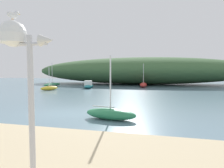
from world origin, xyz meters
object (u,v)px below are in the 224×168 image
object	(u,v)px
sailboat_near_shore	(110,114)
sailboat_outer_mooring	(49,88)
motorboat_mid_channel	(88,85)
seagull_on_radar	(13,14)
sailboat_inner_mooring	(52,84)
sailboat_east_reach	(143,85)
mast_structure	(18,47)

from	to	relation	value
sailboat_near_shore	sailboat_outer_mooring	distance (m)	18.69
sailboat_near_shore	motorboat_mid_channel	bearing A→B (deg)	114.14
sailboat_outer_mooring	motorboat_mid_channel	size ratio (longest dim) A/B	0.70
seagull_on_radar	motorboat_mid_channel	bearing A→B (deg)	107.55
sailboat_inner_mooring	sailboat_near_shore	bearing A→B (deg)	-52.23
seagull_on_radar	sailboat_outer_mooring	xyz separation A→B (m)	(-11.99, 20.30, -3.44)
sailboat_inner_mooring	sailboat_outer_mooring	size ratio (longest dim) A/B	1.37
sailboat_inner_mooring	motorboat_mid_channel	bearing A→B (deg)	-16.52
sailboat_outer_mooring	motorboat_mid_channel	distance (m)	6.28
sailboat_east_reach	sailboat_outer_mooring	world-z (taller)	sailboat_east_reach
sailboat_inner_mooring	sailboat_east_reach	bearing A→B (deg)	3.81
seagull_on_radar	sailboat_east_reach	size ratio (longest dim) A/B	0.08
sailboat_outer_mooring	sailboat_near_shore	bearing A→B (deg)	-48.22
sailboat_east_reach	sailboat_near_shore	size ratio (longest dim) A/B	1.15
mast_structure	seagull_on_radar	bearing A→B (deg)	171.86
mast_structure	sailboat_inner_mooring	bearing A→B (deg)	120.20
sailboat_inner_mooring	sailboat_outer_mooring	world-z (taller)	sailboat_inner_mooring
sailboat_near_shore	sailboat_inner_mooring	bearing A→B (deg)	127.77
seagull_on_radar	sailboat_east_reach	distance (m)	28.75
mast_structure	sailboat_near_shore	xyz separation A→B (m)	(0.36, 6.37, -2.74)
sailboat_east_reach	sailboat_inner_mooring	bearing A→B (deg)	-176.19
sailboat_outer_mooring	sailboat_east_reach	bearing A→B (deg)	33.37
sailboat_east_reach	sailboat_outer_mooring	xyz separation A→B (m)	(-12.53, -8.25, -0.11)
mast_structure	sailboat_east_reach	distance (m)	28.69
sailboat_inner_mooring	motorboat_mid_channel	distance (m)	8.29
motorboat_mid_channel	sailboat_outer_mooring	bearing A→B (deg)	-130.17
seagull_on_radar	sailboat_near_shore	size ratio (longest dim) A/B	0.09
mast_structure	motorboat_mid_channel	distance (m)	26.50
sailboat_inner_mooring	seagull_on_radar	bearing A→B (deg)	-59.95
sailboat_inner_mooring	motorboat_mid_channel	size ratio (longest dim) A/B	0.96
sailboat_near_shore	motorboat_mid_channel	xyz separation A→B (m)	(-8.40, 18.74, 0.12)
mast_structure	motorboat_mid_channel	world-z (taller)	mast_structure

